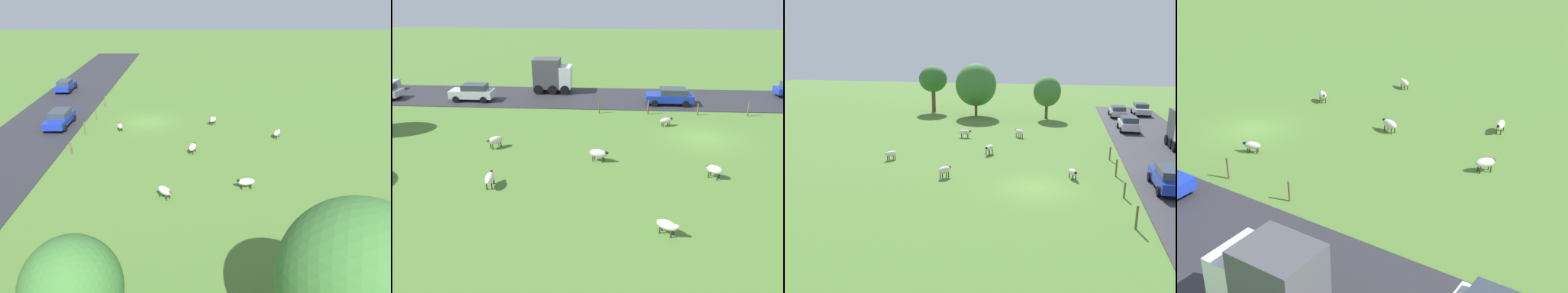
{
  "view_description": "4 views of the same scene",
  "coord_description": "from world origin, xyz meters",
  "views": [
    {
      "loc": [
        -5.04,
        37.43,
        13.46
      ],
      "look_at": [
        -4.86,
        7.72,
        0.6
      ],
      "focal_mm": 35.45,
      "sensor_mm": 36.0,
      "label": 1
    },
    {
      "loc": [
        -27.05,
        6.99,
        10.54
      ],
      "look_at": [
        -5.32,
        8.38,
        1.32
      ],
      "focal_mm": 34.77,
      "sensor_mm": 36.0,
      "label": 2
    },
    {
      "loc": [
        1.67,
        -24.51,
        8.97
      ],
      "look_at": [
        -4.9,
        5.24,
        1.29
      ],
      "focal_mm": 35.44,
      "sensor_mm": 36.0,
      "label": 3
    },
    {
      "loc": [
        24.06,
        25.24,
        14.9
      ],
      "look_at": [
        -1.02,
        8.77,
        0.65
      ],
      "focal_mm": 52.11,
      "sensor_mm": 36.0,
      "label": 4
    }
  ],
  "objects": [
    {
      "name": "sheep_1",
      "position": [
        -6.55,
        0.78,
        0.56
      ],
      "size": [
        0.99,
        1.08,
        0.82
      ],
      "color": "silver",
      "rests_on": "ground_plane"
    },
    {
      "name": "fence_post_3",
      "position": [
        5.56,
        8.05,
        0.57
      ],
      "size": [
        0.12,
        0.12,
        1.15
      ],
      "primitive_type": "cylinder",
      "color": "brown",
      "rests_on": "ground_plane"
    },
    {
      "name": "fence_post_2",
      "position": [
        5.56,
        3.68,
        0.64
      ],
      "size": [
        0.12,
        0.12,
        1.28
      ],
      "primitive_type": "cylinder",
      "color": "brown",
      "rests_on": "ground_plane"
    },
    {
      "name": "sheep_3",
      "position": [
        -8.43,
        13.75,
        0.55
      ],
      "size": [
        1.33,
        0.64,
        0.8
      ],
      "color": "silver",
      "rests_on": "ground_plane"
    },
    {
      "name": "car_0",
      "position": [
        8.66,
        1.36,
        0.87
      ],
      "size": [
        2.16,
        4.46,
        1.56
      ],
      "color": "#1933B2",
      "rests_on": "road_strip"
    },
    {
      "name": "fence_post_1",
      "position": [
        5.56,
        -0.68,
        0.52
      ],
      "size": [
        0.12,
        0.12,
        1.04
      ],
      "primitive_type": "cylinder",
      "color": "brown",
      "rests_on": "ground_plane"
    },
    {
      "name": "sheep_0",
      "position": [
        -12.36,
        4.28,
        0.5
      ],
      "size": [
        0.94,
        1.12,
        0.73
      ],
      "color": "silver",
      "rests_on": "ground_plane"
    },
    {
      "name": "road_strip",
      "position": [
        10.54,
        0.0,
        0.03
      ],
      "size": [
        8.0,
        80.0,
        0.06
      ],
      "primitive_type": "cube",
      "color": "#2D2D33",
      "rests_on": "ground_plane"
    },
    {
      "name": "sheep_2",
      "position": [
        2.49,
        2.48,
        0.48
      ],
      "size": [
        0.81,
        1.14,
        0.71
      ],
      "color": "beige",
      "rests_on": "ground_plane"
    },
    {
      "name": "ground_plane",
      "position": [
        0.0,
        0.0,
        0.0
      ],
      "size": [
        160.0,
        160.0,
        0.0
      ],
      "primitive_type": "plane",
      "color": "#517A33"
    },
    {
      "name": "fence_post_0",
      "position": [
        5.56,
        -5.05,
        0.65
      ],
      "size": [
        0.12,
        0.12,
        1.3
      ],
      "primitive_type": "cylinder",
      "color": "brown",
      "rests_on": "ground_plane"
    },
    {
      "name": "tree_1",
      "position": [
        -0.7,
        27.17,
        3.59
      ],
      "size": [
        3.59,
        3.59,
        5.57
      ],
      "color": "brown",
      "rests_on": "ground_plane"
    },
    {
      "name": "tree_0",
      "position": [
        -10.4,
        27.47,
        4.26
      ],
      "size": [
        5.59,
        5.59,
        7.16
      ],
      "color": "brown",
      "rests_on": "ground_plane"
    },
    {
      "name": "sheep_5",
      "position": [
        -4.62,
        7.72,
        0.55
      ],
      "size": [
        0.86,
        1.33,
        0.83
      ],
      "color": "silver",
      "rests_on": "ground_plane"
    },
    {
      "name": "car_4",
      "position": [
        12.2,
        -11.79,
        0.84
      ],
      "size": [
        1.96,
        3.94,
        1.5
      ],
      "color": "#1933B2",
      "rests_on": "road_strip"
    },
    {
      "name": "sheep_4",
      "position": [
        -2.86,
        15.07,
        0.57
      ],
      "size": [
        1.23,
        1.19,
        0.84
      ],
      "color": "silver",
      "rests_on": "ground_plane"
    }
  ]
}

